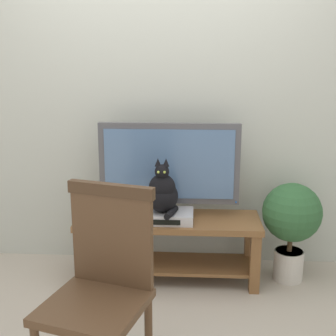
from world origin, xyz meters
The scene contains 9 objects.
ground_plane centered at (0.00, 0.00, 0.00)m, with size 12.00×12.00×0.00m, color #ADA393.
back_wall centered at (0.00, 0.90, 1.40)m, with size 7.00×0.12×2.80m, color #B7BCB2.
tv_stand centered at (0.06, 0.49, 0.33)m, with size 1.32×0.44×0.47m.
tv centered at (0.06, 0.58, 0.84)m, with size 1.02×0.20×0.68m.
media_box centered at (0.02, 0.43, 0.51)m, with size 0.43×0.25×0.07m.
cat centered at (0.02, 0.42, 0.69)m, with size 0.22×0.31×0.39m.
wooden_chair centered at (-0.19, -0.64, 0.59)m, with size 0.55×0.55×1.02m.
book_stack centered at (-0.44, 0.47, 0.51)m, with size 0.23×0.17×0.07m.
potted_plant centered at (0.95, 0.53, 0.47)m, with size 0.42×0.42×0.74m.
Camera 1 is at (0.24, -2.55, 1.60)m, focal length 47.72 mm.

